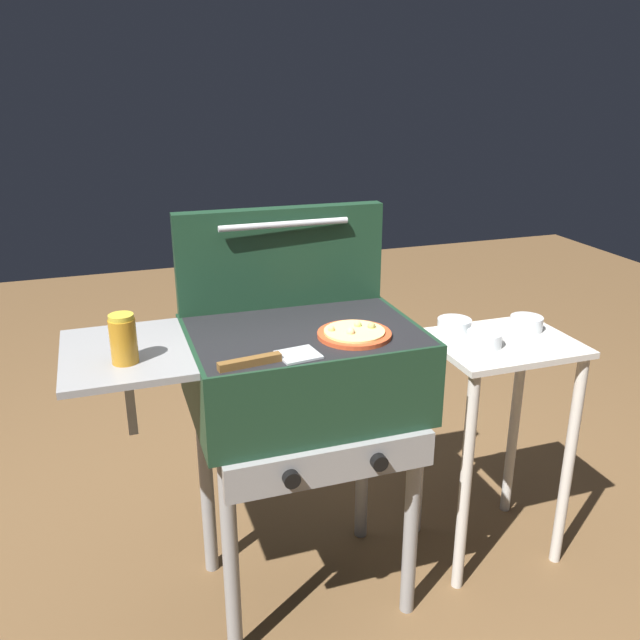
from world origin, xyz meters
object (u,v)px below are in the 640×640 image
(grill, at_px, (299,377))
(pizza_cheese, at_px, (354,333))
(topping_bowl_far, at_px, (484,340))
(topping_bowl_middle, at_px, (454,326))
(sauce_jar, at_px, (123,339))
(topping_bowl_near, at_px, (526,324))
(spatula, at_px, (270,359))
(prep_table, at_px, (497,404))

(grill, xyz_separation_m, pizza_cheese, (0.13, -0.10, 0.15))
(topping_bowl_far, height_order, topping_bowl_middle, same)
(sauce_jar, height_order, topping_bowl_near, sauce_jar)
(spatula, xyz_separation_m, prep_table, (0.80, 0.19, -0.35))
(grill, bearing_deg, pizza_cheese, -36.81)
(sauce_jar, xyz_separation_m, topping_bowl_middle, (1.03, 0.19, -0.16))
(sauce_jar, bearing_deg, grill, 8.98)
(grill, height_order, topping_bowl_middle, grill)
(topping_bowl_near, height_order, topping_bowl_middle, same)
(sauce_jar, distance_m, topping_bowl_middle, 1.06)
(pizza_cheese, relative_size, topping_bowl_near, 1.92)
(spatula, distance_m, topping_bowl_middle, 0.76)
(pizza_cheese, height_order, topping_bowl_far, pizza_cheese)
(sauce_jar, bearing_deg, topping_bowl_middle, 10.47)
(spatula, relative_size, prep_table, 0.34)
(pizza_cheese, height_order, spatula, pizza_cheese)
(pizza_cheese, bearing_deg, topping_bowl_near, 13.15)
(spatula, relative_size, topping_bowl_near, 2.53)
(grill, xyz_separation_m, sauce_jar, (-0.47, -0.07, 0.21))
(pizza_cheese, xyz_separation_m, topping_bowl_far, (0.46, 0.08, -0.11))
(topping_bowl_near, bearing_deg, pizza_cheese, -166.85)
(sauce_jar, bearing_deg, spatula, -18.29)
(pizza_cheese, bearing_deg, topping_bowl_far, 9.87)
(topping_bowl_far, bearing_deg, grill, 178.51)
(prep_table, bearing_deg, topping_bowl_far, -166.73)
(pizza_cheese, bearing_deg, prep_table, 10.39)
(grill, xyz_separation_m, spatula, (-0.13, -0.19, 0.15))
(pizza_cheese, bearing_deg, spatula, -160.83)
(topping_bowl_far, bearing_deg, topping_bowl_near, 20.23)
(grill, distance_m, topping_bowl_far, 0.59)
(topping_bowl_near, bearing_deg, grill, -175.68)
(grill, distance_m, spatula, 0.27)
(prep_table, xyz_separation_m, topping_bowl_far, (-0.08, -0.02, 0.25))
(pizza_cheese, distance_m, spatula, 0.27)
(grill, bearing_deg, sauce_jar, -171.02)
(grill, distance_m, pizza_cheese, 0.22)
(prep_table, xyz_separation_m, topping_bowl_middle, (-0.11, 0.11, 0.25))
(pizza_cheese, distance_m, topping_bowl_near, 0.69)
(pizza_cheese, relative_size, topping_bowl_far, 1.85)
(prep_table, height_order, topping_bowl_middle, topping_bowl_middle)
(spatula, bearing_deg, topping_bowl_far, 13.29)
(pizza_cheese, xyz_separation_m, sauce_jar, (-0.60, 0.02, 0.05))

